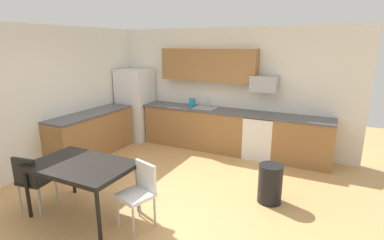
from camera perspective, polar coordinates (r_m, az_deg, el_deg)
The scene contains 19 objects.
ground_plane at distance 4.93m, azimuth -5.29°, elevation -14.00°, with size 12.00×12.00×0.00m, color tan.
wall_back at distance 6.81m, azimuth 6.18°, elevation 6.00°, with size 5.80×0.10×2.70m, color white.
wall_left at distance 6.25m, azimuth -26.89°, elevation 3.74°, with size 0.10×5.80×2.70m, color white.
cabinet_run_back at distance 6.89m, azimuth 0.73°, elevation -1.49°, with size 2.42×0.60×0.90m, color olive.
cabinet_run_back_right at distance 6.29m, azimuth 20.72°, elevation -4.04°, with size 1.13×0.60×0.90m, color olive.
cabinet_run_left at distance 6.69m, azimuth -18.77°, elevation -2.76°, with size 0.60×2.00×0.90m, color olive.
countertop_back at distance 6.56m, azimuth 5.02°, elevation 1.89°, with size 4.80×0.64×0.04m, color #4C4C51.
countertop_left at distance 6.58m, azimuth -19.10°, elevation 1.16°, with size 0.64×2.00×0.04m, color #4C4C51.
upper_cabinets_back at distance 6.65m, azimuth 3.18°, elevation 10.63°, with size 2.20×0.34×0.70m, color olive.
refrigerator at distance 7.55m, azimuth -10.83°, elevation 3.00°, with size 0.76×0.70×1.75m, color white.
oven_range at distance 6.41m, azimuth 13.02°, elevation -3.05°, with size 0.60×0.60×0.91m.
microwave at distance 6.27m, azimuth 13.81°, elevation 6.84°, with size 0.54×0.36×0.32m, color #9EA0A5.
sink_basin at distance 6.69m, azimuth 2.52°, elevation 1.82°, with size 0.48×0.40×0.14m, color #A5A8AD.
sink_faucet at distance 6.82m, azimuth 3.14°, elevation 3.43°, with size 0.02×0.02×0.24m, color #B2B5BA.
dining_table at distance 4.34m, azimuth -20.62°, elevation -8.67°, with size 1.40×0.90×0.77m.
chair_near_table at distance 4.01m, azimuth -10.09°, elevation -13.12°, with size 0.50×0.50×0.85m.
chair_far_side at distance 4.81m, azimuth -28.50°, elevation -9.91°, with size 0.46×0.46×0.85m.
trash_bin at distance 4.71m, azimuth 14.86°, elevation -11.81°, with size 0.36×0.36×0.60m, color black.
kettle at distance 6.85m, azimuth 0.02°, elevation 3.33°, with size 0.14×0.14×0.20m, color #198CBF.
Camera 1 is at (2.30, -3.68, 2.35)m, focal length 27.57 mm.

